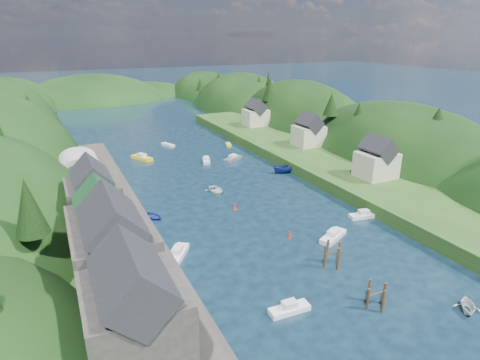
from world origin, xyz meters
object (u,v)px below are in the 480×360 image
piling_cluster_far (332,256)px  channel_buoy_far (235,207)px  piling_cluster_near (376,298)px  channel_buoy_near (290,235)px

piling_cluster_far → channel_buoy_far: (-3.98, 22.25, -0.88)m
piling_cluster_near → piling_cluster_far: (0.95, 9.10, 0.25)m
channel_buoy_near → piling_cluster_near: bearing=-90.3°
piling_cluster_near → channel_buoy_near: (0.10, 18.17, -0.63)m
piling_cluster_far → channel_buoy_near: 9.16m
piling_cluster_near → channel_buoy_far: piling_cluster_near is taller
channel_buoy_near → channel_buoy_far: bearing=103.3°
channel_buoy_near → channel_buoy_far: same height
piling_cluster_near → channel_buoy_near: bearing=89.7°
piling_cluster_near → channel_buoy_far: bearing=95.5°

